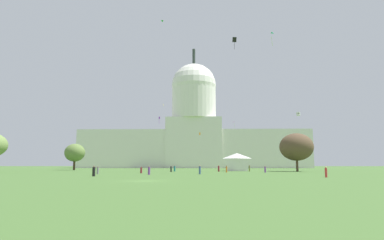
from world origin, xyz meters
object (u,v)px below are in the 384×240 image
Objects in this scene: person_denim_front_left at (200,170)px; kite_white_low at (298,114)px; person_purple_lawn_far_right at (265,169)px; tree_east_mid at (296,147)px; kite_green_high at (161,21)px; person_black_back_left at (171,169)px; tree_west_far at (75,153)px; kite_magenta_mid at (234,123)px; capitol_building at (194,131)px; kite_black_mid at (234,40)px; person_olive_deep_crowd at (249,168)px; person_black_near_tent at (94,172)px; kite_orange_low at (200,135)px; kite_violet_low at (159,119)px; event_tent at (237,162)px; person_maroon_front_center at (219,169)px; person_teal_mid_right at (175,169)px; person_red_edge_west at (326,172)px; kite_turquoise_high at (271,35)px; person_maroon_aisle_center at (141,170)px; kite_yellow_mid at (163,105)px; person_orange_back_center at (227,169)px; person_grey_near_tree_west at (98,171)px.

kite_white_low is (30.47, 34.95, 16.70)m from person_denim_front_left.
kite_white_low is (14.61, 20.24, 16.77)m from person_purple_lawn_far_right.
kite_green_high is (-38.00, -7.46, 34.53)m from tree_east_mid.
person_denim_front_left is (7.55, -19.62, 0.08)m from person_black_back_left.
kite_white_low reaches higher than tree_west_far.
person_black_back_left is 0.59× the size of kite_magenta_mid.
capitol_building reaches higher than kite_black_mid.
person_black_near_tent is at bearing -108.43° from person_olive_deep_crowd.
kite_orange_low reaches higher than kite_violet_low.
person_olive_deep_crowd is (2.56, -8.35, -1.83)m from event_tent.
person_black_back_left is 1.36× the size of kite_green_high.
tree_east_mid reaches higher than person_maroon_front_center.
person_teal_mid_right is at bearing -176.99° from kite_black_mid.
person_maroon_front_center is at bearing 105.84° from person_teal_mid_right.
person_black_back_left is 0.97× the size of person_teal_mid_right.
kite_orange_low is (-19.29, 122.21, 16.71)m from person_red_edge_west.
kite_green_high is (-29.74, 36.05, 40.61)m from person_red_edge_west.
person_purple_lawn_far_right is at bearing 8.65° from kite_turquoise_high.
person_olive_deep_crowd is 24.91m from kite_white_low.
tree_west_far is 6.01× the size of person_maroon_front_center.
kite_violet_low is at bearing -135.32° from person_teal_mid_right.
person_purple_lawn_far_right is 0.44× the size of kite_turquoise_high.
person_olive_deep_crowd is 0.47× the size of kite_turquoise_high.
kite_white_low is at bearing 132.26° from person_black_near_tent.
person_maroon_front_center is 1.02× the size of person_black_near_tent.
person_maroon_aisle_center is at bearing -77.07° from kite_orange_low.
tree_east_mid is at bearing 114.58° from person_teal_mid_right.
tree_west_far is at bearing 178.37° from person_olive_deep_crowd.
kite_violet_low is (-13.50, -62.88, -0.16)m from kite_orange_low.
person_red_edge_west is 1.11× the size of person_maroon_aisle_center.
capitol_building is 29.43m from kite_yellow_mid.
person_black_back_left is at bearing 19.77° from person_teal_mid_right.
tree_east_mid is 84.05m from kite_orange_low.
kite_orange_low reaches higher than event_tent.
kite_green_high reaches higher than kite_white_low.
kite_turquoise_high is at bearing 178.98° from person_denim_front_left.
tree_east_mid is at bearing -50.46° from kite_orange_low.
person_black_near_tent is 1.05× the size of person_black_back_left.
kite_yellow_mid is at bearing -148.01° from person_teal_mid_right.
person_maroon_aisle_center is at bearing 11.22° from person_orange_back_center.
kite_turquoise_high reaches higher than kite_violet_low.
person_orange_back_center is at bearing -101.63° from person_olive_deep_crowd.
kite_magenta_mid is at bearing 88.90° from event_tent.
person_denim_front_left is 20.49m from person_grey_near_tree_west.
kite_white_low is 0.53× the size of kite_violet_low.
person_denim_front_left is 115.67m from kite_yellow_mid.
person_grey_near_tree_west is at bearing -3.33° from person_teal_mid_right.
kite_yellow_mid is 39.52m from kite_magenta_mid.
kite_violet_low reaches higher than person_maroon_front_center.
person_black_back_left reaches higher than person_maroon_aisle_center.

